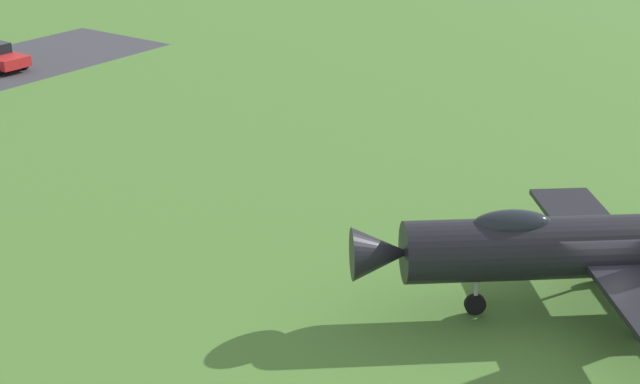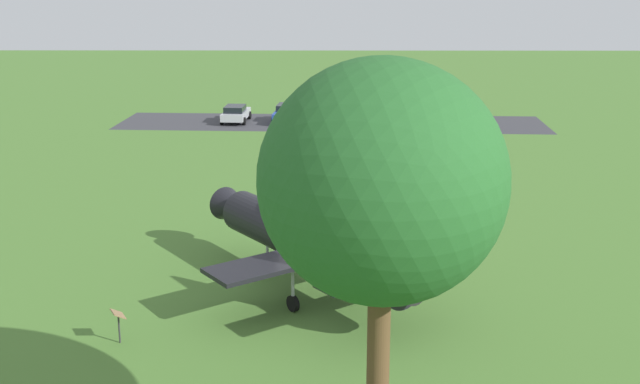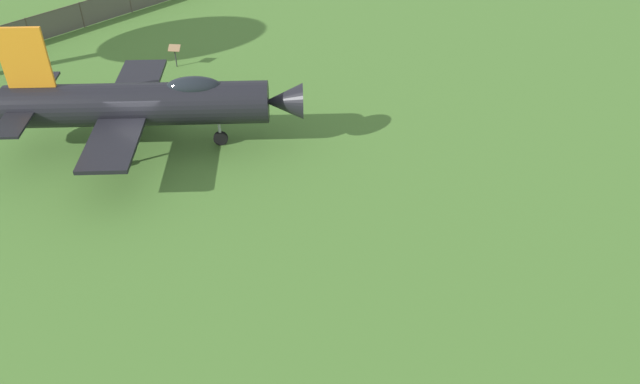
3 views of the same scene
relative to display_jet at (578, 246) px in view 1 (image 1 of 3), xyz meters
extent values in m
plane|color=#47722D|center=(0.22, -0.30, -2.02)|extent=(200.00, 200.00, 0.00)
cylinder|color=black|center=(0.22, -0.30, -0.04)|extent=(7.55, 9.40, 1.72)
cone|color=black|center=(-3.21, 4.37, -0.04)|extent=(2.13, 2.16, 1.46)
ellipsoid|color=black|center=(-1.13, 1.54, 0.69)|extent=(2.03, 2.31, 0.84)
cube|color=black|center=(2.67, 0.85, -0.26)|extent=(3.99, 3.63, 0.16)
cylinder|color=#A5A8AD|center=(-1.63, 2.21, -0.97)|extent=(0.12, 0.12, 1.51)
cylinder|color=black|center=(-1.63, 2.21, -1.72)|extent=(0.50, 0.59, 0.60)
cylinder|color=#A5A8AD|center=(2.10, -0.22, -0.97)|extent=(0.12, 0.12, 1.51)
cylinder|color=black|center=(2.10, -0.22, -1.72)|extent=(0.50, 0.59, 0.60)
cylinder|color=black|center=(9.55, 33.58, -1.70)|extent=(0.27, 0.65, 0.64)
camera|label=1|loc=(-22.31, -5.70, 10.82)|focal=50.20mm
camera|label=2|loc=(0.70, -28.35, 9.62)|focal=44.54mm
camera|label=3|loc=(14.67, 18.19, 12.33)|focal=35.39mm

